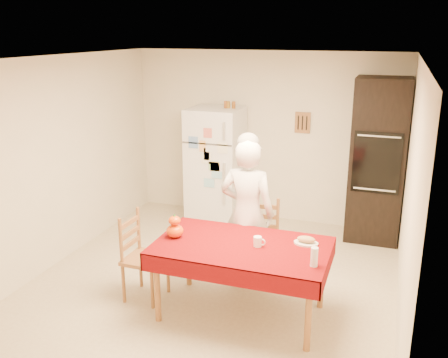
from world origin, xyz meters
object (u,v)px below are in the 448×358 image
at_px(chair_far, 260,237).
at_px(coffee_mug, 258,242).
at_px(chair_left, 140,253).
at_px(pumpkin_lower, 175,231).
at_px(oven_cabinet, 378,161).
at_px(wine_glass, 314,257).
at_px(dining_table, 242,251).
at_px(bread_plate, 306,243).
at_px(seated_woman, 247,214).
at_px(refrigerator, 216,165).

xyz_separation_m(chair_far, coffee_mug, (0.18, -0.80, 0.30)).
height_order(chair_far, chair_left, same).
height_order(chair_left, coffee_mug, chair_left).
bearing_deg(chair_left, pumpkin_lower, -91.42).
relative_size(oven_cabinet, wine_glass, 12.50).
relative_size(dining_table, bread_plate, 7.08).
bearing_deg(seated_woman, chair_far, -121.95).
xyz_separation_m(chair_left, seated_woman, (0.99, 0.65, 0.34)).
distance_m(dining_table, pumpkin_lower, 0.71).
distance_m(refrigerator, pumpkin_lower, 2.48).
distance_m(seated_woman, wine_glass, 1.23).
relative_size(chair_far, coffee_mug, 9.50).
xyz_separation_m(oven_cabinet, chair_left, (-2.26, -2.46, -0.59)).
relative_size(chair_left, coffee_mug, 9.50).
bearing_deg(oven_cabinet, chair_far, -125.29).
xyz_separation_m(chair_far, wine_glass, (0.77, -1.04, 0.34)).
height_order(refrigerator, dining_table, refrigerator).
bearing_deg(bread_plate, dining_table, -159.12).
relative_size(dining_table, coffee_mug, 17.00).
height_order(seated_woman, bread_plate, seated_woman).
distance_m(chair_left, pumpkin_lower, 0.54).
xyz_separation_m(refrigerator, chair_left, (0.02, -2.42, -0.34)).
bearing_deg(pumpkin_lower, wine_glass, -7.34).
height_order(pumpkin_lower, wine_glass, wine_glass).
distance_m(chair_left, bread_plate, 1.75).
height_order(oven_cabinet, chair_far, oven_cabinet).
xyz_separation_m(seated_woman, bread_plate, (0.73, -0.41, -0.07)).
relative_size(chair_left, seated_woman, 0.56).
relative_size(refrigerator, chair_far, 1.79).
height_order(refrigerator, chair_left, refrigerator).
bearing_deg(seated_woman, oven_cabinet, -124.81).
bearing_deg(bread_plate, oven_cabinet, 76.32).
height_order(pumpkin_lower, bread_plate, pumpkin_lower).
xyz_separation_m(dining_table, coffee_mug, (0.15, 0.02, 0.12)).
relative_size(oven_cabinet, seated_woman, 1.30).
relative_size(coffee_mug, bread_plate, 0.42).
xyz_separation_m(wine_glass, bread_plate, (-0.15, 0.45, -0.08)).
bearing_deg(seated_woman, coffee_mug, 115.38).
distance_m(refrigerator, oven_cabinet, 2.29).
xyz_separation_m(chair_left, coffee_mug, (1.28, 0.03, 0.30)).
bearing_deg(dining_table, bread_plate, 20.88).
xyz_separation_m(oven_cabinet, dining_table, (-1.13, -2.45, -0.41)).
height_order(chair_left, wine_glass, chair_left).
bearing_deg(chair_left, coffee_mug, -87.09).
bearing_deg(coffee_mug, oven_cabinet, 68.14).
distance_m(oven_cabinet, coffee_mug, 2.64).
distance_m(oven_cabinet, pumpkin_lower, 3.10).
height_order(dining_table, wine_glass, wine_glass).
height_order(wine_glass, bread_plate, wine_glass).
bearing_deg(pumpkin_lower, bread_plate, 11.56).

